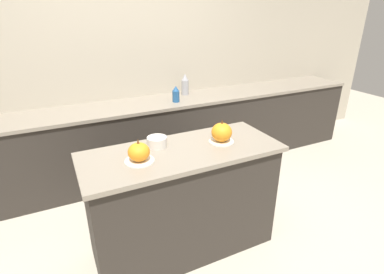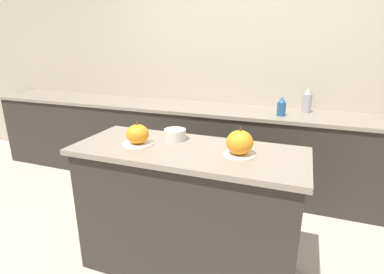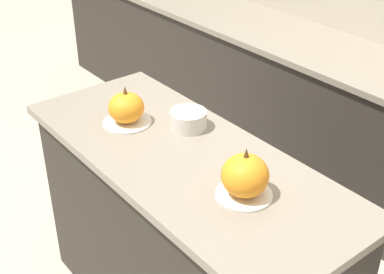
{
  "view_description": "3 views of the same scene",
  "coord_description": "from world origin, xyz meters",
  "px_view_note": "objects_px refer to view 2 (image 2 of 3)",
  "views": [
    {
      "loc": [
        -0.8,
        -1.81,
        1.86
      ],
      "look_at": [
        0.07,
        -0.02,
        1.01
      ],
      "focal_mm": 28.0,
      "sensor_mm": 36.0,
      "label": 1
    },
    {
      "loc": [
        0.65,
        -1.66,
        1.56
      ],
      "look_at": [
        0.04,
        -0.02,
        1.0
      ],
      "focal_mm": 28.0,
      "sensor_mm": 36.0,
      "label": 2
    },
    {
      "loc": [
        1.35,
        -1.03,
        1.99
      ],
      "look_at": [
        0.02,
        0.03,
        0.98
      ],
      "focal_mm": 50.0,
      "sensor_mm": 36.0,
      "label": 3
    }
  ],
  "objects_px": {
    "pumpkin_cake_left": "(138,135)",
    "pumpkin_cake_right": "(239,144)",
    "bottle_tall": "(307,100)",
    "bottle_short": "(281,107)",
    "mixing_bowl": "(175,135)"
  },
  "relations": [
    {
      "from": "bottle_tall",
      "to": "bottle_short",
      "type": "relative_size",
      "value": 1.4
    },
    {
      "from": "pumpkin_cake_left",
      "to": "bottle_short",
      "type": "relative_size",
      "value": 1.11
    },
    {
      "from": "pumpkin_cake_left",
      "to": "pumpkin_cake_right",
      "type": "xyz_separation_m",
      "value": [
        0.67,
        0.03,
        0.01
      ]
    },
    {
      "from": "bottle_tall",
      "to": "mixing_bowl",
      "type": "distance_m",
      "value": 1.57
    },
    {
      "from": "bottle_short",
      "to": "mixing_bowl",
      "type": "xyz_separation_m",
      "value": [
        -0.62,
        -1.09,
        -0.03
      ]
    },
    {
      "from": "bottle_short",
      "to": "mixing_bowl",
      "type": "height_order",
      "value": "bottle_short"
    },
    {
      "from": "pumpkin_cake_right",
      "to": "mixing_bowl",
      "type": "relative_size",
      "value": 1.29
    },
    {
      "from": "pumpkin_cake_left",
      "to": "bottle_tall",
      "type": "height_order",
      "value": "bottle_tall"
    },
    {
      "from": "bottle_tall",
      "to": "bottle_short",
      "type": "distance_m",
      "value": 0.33
    },
    {
      "from": "pumpkin_cake_right",
      "to": "bottle_short",
      "type": "bearing_deg",
      "value": 83.46
    },
    {
      "from": "pumpkin_cake_left",
      "to": "mixing_bowl",
      "type": "relative_size",
      "value": 1.35
    },
    {
      "from": "pumpkin_cake_left",
      "to": "bottle_tall",
      "type": "distance_m",
      "value": 1.82
    },
    {
      "from": "pumpkin_cake_left",
      "to": "mixing_bowl",
      "type": "xyz_separation_m",
      "value": [
        0.19,
        0.17,
        -0.03
      ]
    },
    {
      "from": "pumpkin_cake_left",
      "to": "bottle_short",
      "type": "height_order",
      "value": "pumpkin_cake_left"
    },
    {
      "from": "pumpkin_cake_left",
      "to": "pumpkin_cake_right",
      "type": "bearing_deg",
      "value": 2.67
    }
  ]
}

